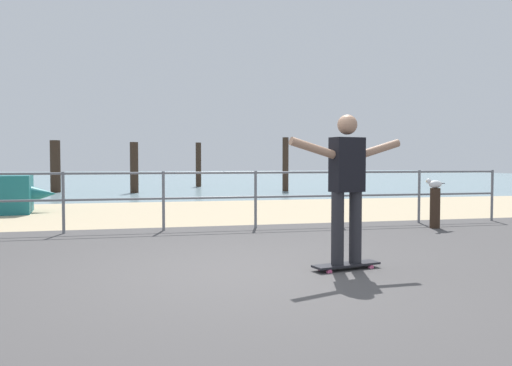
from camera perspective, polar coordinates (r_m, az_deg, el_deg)
The scene contains 12 objects.
ground_plane at distance 4.72m, azimuth 1.98°, elevation -12.56°, with size 24.00×10.00×0.04m, color #474444.
beach_strip at distance 12.52m, azimuth -7.62°, elevation -3.21°, with size 24.00×6.00×0.04m, color tan.
sea_surface at distance 40.44m, azimuth -11.44°, elevation 0.62°, with size 72.00×50.00×0.04m, color #75939E.
railing_fence at distance 9.02m, azimuth -15.48°, elevation -0.98°, with size 14.84×0.05×1.05m.
skateboard at distance 5.85m, azimuth 10.01°, elevation -8.97°, with size 0.82×0.37×0.08m.
skateboarder at distance 5.74m, azimuth 10.08°, elevation 0.36°, with size 1.43×0.40×1.65m.
bollard_short at distance 9.77m, azimuth 19.29°, elevation -2.71°, with size 0.18×0.18×0.74m, color #332319.
seagull at distance 9.73m, azimuth 19.27°, elevation -0.09°, with size 0.47×0.24×0.18m.
groyne_post_1 at distance 21.36m, azimuth -21.43°, elevation 1.70°, with size 0.38×0.38×2.04m, color #332319.
groyne_post_2 at distance 20.19m, azimuth -13.40°, elevation 1.66°, with size 0.31×0.31×1.97m, color #332319.
groyne_post_3 at distance 24.75m, azimuth -6.42°, elevation 2.03°, with size 0.26×0.26×2.13m, color #332319.
groyne_post_4 at distance 20.79m, azimuth 3.30°, elevation 2.06°, with size 0.25×0.25×2.20m, color #332319.
Camera 1 is at (-1.19, -5.40, 1.22)m, focal length 35.95 mm.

